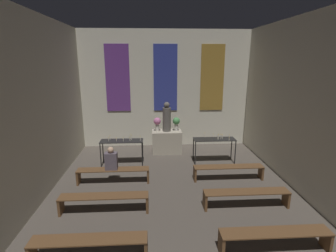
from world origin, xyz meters
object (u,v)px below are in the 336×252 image
(flower_vase_left, at_px, (157,122))
(flower_vase_right, at_px, (176,122))
(pew_second_right, at_px, (275,237))
(candle_rack_left, at_px, (122,143))
(candle_rack_right, at_px, (214,142))
(pew_back_left, at_px, (113,173))
(pew_third_right, at_px, (246,195))
(pew_back_right, at_px, (228,170))
(pew_third_left, at_px, (104,200))
(altar, at_px, (167,142))
(pew_second_left, at_px, (89,244))
(person_seated, at_px, (111,160))
(statue, at_px, (167,118))

(flower_vase_left, xyz_separation_m, flower_vase_right, (0.75, 0.00, 0.00))
(flower_vase_left, relative_size, pew_second_right, 0.25)
(candle_rack_left, relative_size, candle_rack_right, 1.00)
(flower_vase_right, relative_size, candle_rack_left, 0.37)
(flower_vase_right, bearing_deg, pew_back_left, -129.49)
(flower_vase_left, relative_size, pew_third_right, 0.25)
(flower_vase_left, xyz_separation_m, pew_back_right, (2.14, -2.59, -0.91))
(pew_second_right, xyz_separation_m, pew_third_left, (-3.52, 1.58, 0.00))
(flower_vase_left, relative_size, flower_vase_right, 1.00)
(candle_rack_left, relative_size, pew_second_right, 0.69)
(pew_third_left, distance_m, pew_back_right, 3.86)
(pew_back_right, bearing_deg, altar, 124.20)
(pew_second_left, height_order, pew_third_right, same)
(candle_rack_right, bearing_deg, pew_second_left, -126.36)
(altar, relative_size, flower_vase_left, 2.12)
(flower_vase_left, bearing_deg, flower_vase_right, 0.00)
(pew_back_left, bearing_deg, pew_third_left, -90.00)
(pew_second_right, xyz_separation_m, person_seated, (-3.56, 3.16, 0.41))
(pew_third_left, height_order, pew_third_right, same)
(candle_rack_right, height_order, pew_third_right, candle_rack_right)
(pew_third_left, bearing_deg, pew_back_right, 24.17)
(altar, distance_m, pew_back_right, 3.14)
(candle_rack_right, xyz_separation_m, pew_second_right, (0.11, -4.64, -0.44))
(altar, relative_size, flower_vase_right, 2.12)
(pew_second_right, bearing_deg, pew_back_left, 138.10)
(flower_vase_left, height_order, pew_third_left, flower_vase_left)
(candle_rack_left, xyz_separation_m, pew_third_left, (-0.11, -3.06, -0.44))
(candle_rack_right, distance_m, pew_third_right, 3.09)
(flower_vase_right, height_order, pew_back_left, flower_vase_right)
(pew_third_right, relative_size, person_seated, 3.07)
(flower_vase_left, relative_size, pew_second_left, 0.25)
(pew_back_right, height_order, person_seated, person_seated)
(statue, relative_size, flower_vase_right, 2.12)
(pew_back_left, distance_m, pew_back_right, 3.52)
(candle_rack_left, distance_m, pew_back_left, 1.55)
(flower_vase_right, bearing_deg, person_seated, -130.05)
(pew_back_left, bearing_deg, person_seated, 180.00)
(statue, relative_size, candle_rack_left, 0.78)
(flower_vase_right, height_order, person_seated, flower_vase_right)
(altar, relative_size, statue, 1.00)
(statue, xyz_separation_m, candle_rack_right, (1.66, -1.11, -0.65))
(flower_vase_left, xyz_separation_m, candle_rack_left, (-1.27, -1.11, -0.47))
(altar, bearing_deg, pew_third_right, -67.11)
(altar, distance_m, statue, 0.97)
(pew_third_left, relative_size, person_seated, 3.07)
(pew_third_left, relative_size, pew_back_right, 1.00)
(candle_rack_left, bearing_deg, candle_rack_right, 0.01)
(statue, bearing_deg, flower_vase_left, 180.00)
(candle_rack_right, xyz_separation_m, person_seated, (-3.46, -1.48, -0.02))
(altar, xyz_separation_m, pew_second_right, (1.76, -5.75, -0.12))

